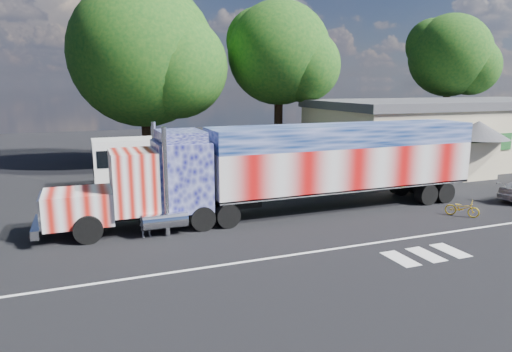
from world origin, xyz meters
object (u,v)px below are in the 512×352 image
object	(u,v)px
coach_bus	(184,161)
woman	(146,218)
tree_far_ne	(451,56)
tree_ne_a	(281,54)
tree_n_mid	(145,55)
semi_truck	(296,165)
bicycle	(462,208)

from	to	relation	value
coach_bus	woman	size ratio (longest dim) A/B	6.71
tree_far_ne	coach_bus	bearing A→B (deg)	-164.54
tree_ne_a	tree_far_ne	world-z (taller)	tree_far_ne
coach_bus	tree_far_ne	world-z (taller)	tree_far_ne
tree_n_mid	semi_truck	bearing A→B (deg)	-72.84
tree_n_mid	tree_far_ne	size ratio (longest dim) A/B	1.08
tree_n_mid	tree_far_ne	bearing A→B (deg)	-0.44
woman	bicycle	bearing A→B (deg)	-20.27
bicycle	tree_far_ne	xyz separation A→B (m)	(17.18, 19.60, 8.69)
coach_bus	tree_n_mid	xyz separation A→B (m)	(-1.02, 8.11, 6.97)
woman	tree_ne_a	bearing A→B (deg)	39.36
coach_bus	woman	distance (m)	9.99
semi_truck	bicycle	xyz separation A→B (m)	(7.34, -3.64, -2.00)
semi_truck	tree_n_mid	world-z (taller)	tree_n_mid
semi_truck	tree_n_mid	xyz separation A→B (m)	(-5.00, 16.19, 6.20)
semi_truck	coach_bus	world-z (taller)	semi_truck
bicycle	tree_n_mid	world-z (taller)	tree_n_mid
semi_truck	tree_far_ne	size ratio (longest dim) A/B	1.68
coach_bus	tree_far_ne	distance (m)	30.49
woman	bicycle	xyz separation A→B (m)	(14.98, -2.47, -0.40)
coach_bus	tree_far_ne	bearing A→B (deg)	15.46
semi_truck	bicycle	distance (m)	8.44
tree_n_mid	tree_far_ne	distance (m)	29.53
semi_truck	woman	xyz separation A→B (m)	(-7.64, -1.17, -1.60)
bicycle	tree_far_ne	distance (m)	27.48
semi_truck	bicycle	world-z (taller)	semi_truck
coach_bus	tree_n_mid	distance (m)	10.74
coach_bus	tree_far_ne	size ratio (longest dim) A/B	0.83
coach_bus	tree_ne_a	bearing A→B (deg)	35.14
tree_ne_a	semi_truck	bearing A→B (deg)	-111.01
coach_bus	tree_far_ne	xyz separation A→B (m)	(28.50, 7.88, 7.46)
semi_truck	coach_bus	bearing A→B (deg)	116.20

